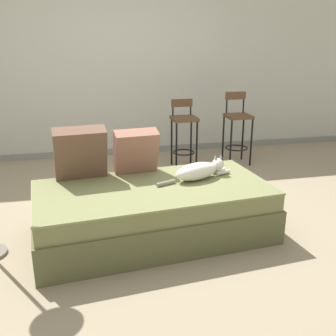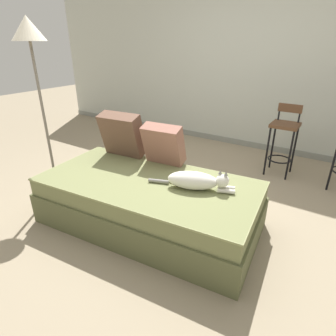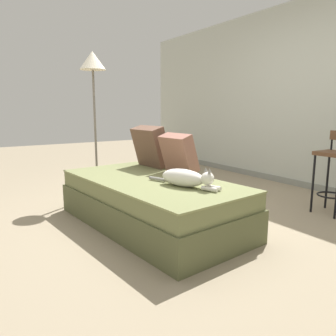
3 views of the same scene
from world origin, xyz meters
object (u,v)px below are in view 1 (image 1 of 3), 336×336
at_px(throw_pillow_middle, 136,151).
at_px(bar_stool_by_doorway, 237,125).
at_px(couch, 153,211).
at_px(throw_pillow_corner, 80,153).
at_px(bar_stool_near_window, 184,128).
at_px(cat, 199,171).

xyz_separation_m(throw_pillow_middle, bar_stool_by_doorway, (1.57, 1.44, -0.13)).
distance_m(couch, bar_stool_by_doorway, 2.37).
distance_m(couch, throw_pillow_middle, 0.58).
distance_m(throw_pillow_corner, bar_stool_near_window, 1.99).
xyz_separation_m(throw_pillow_middle, bar_stool_near_window, (0.83, 1.44, -0.14)).
xyz_separation_m(couch, cat, (0.43, 0.10, 0.30)).
xyz_separation_m(couch, throw_pillow_corner, (-0.58, 0.34, 0.46)).
bearing_deg(couch, bar_stool_by_doorway, 50.72).
relative_size(cat, bar_stool_by_doorway, 0.76).
distance_m(throw_pillow_corner, cat, 1.05).
bearing_deg(throw_pillow_corner, bar_stool_near_window, 48.24).
relative_size(throw_pillow_corner, bar_stool_by_doorway, 0.49).
distance_m(throw_pillow_middle, bar_stool_near_window, 1.67).
distance_m(throw_pillow_corner, throw_pillow_middle, 0.49).
bearing_deg(throw_pillow_corner, couch, -30.23).
bearing_deg(couch, bar_stool_near_window, 67.66).
distance_m(throw_pillow_middle, bar_stool_by_doorway, 2.13).
bearing_deg(bar_stool_by_doorway, cat, -121.57).
xyz_separation_m(throw_pillow_corner, bar_stool_by_doorway, (2.06, 1.48, -0.16)).
height_order(couch, throw_pillow_corner, throw_pillow_corner).
relative_size(throw_pillow_middle, cat, 0.57).
bearing_deg(throw_pillow_corner, cat, -13.25).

